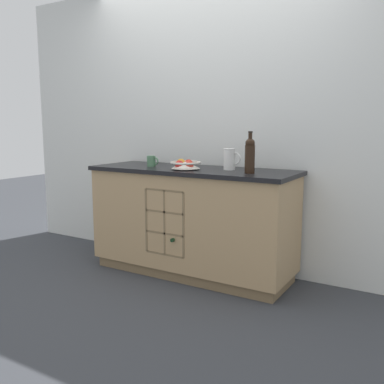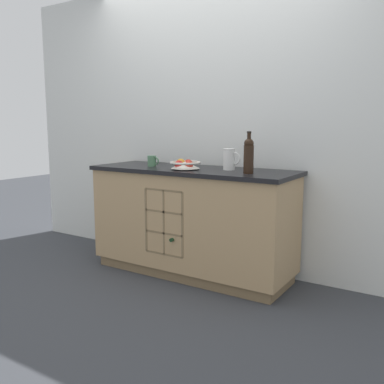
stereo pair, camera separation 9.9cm
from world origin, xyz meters
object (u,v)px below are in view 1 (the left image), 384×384
object	(u,v)px
fruit_bowl	(185,164)
ceramic_mug	(152,161)
white_pitcher	(230,159)
standing_wine_bottle	(250,155)

from	to	relation	value
fruit_bowl	ceramic_mug	world-z (taller)	ceramic_mug
white_pitcher	standing_wine_bottle	xyz separation A→B (m)	(0.23, -0.14, 0.05)
white_pitcher	ceramic_mug	world-z (taller)	white_pitcher
fruit_bowl	ceramic_mug	xyz separation A→B (m)	(-0.38, 0.06, 0.00)
fruit_bowl	ceramic_mug	size ratio (longest dim) A/B	2.24
fruit_bowl	white_pitcher	distance (m)	0.36
standing_wine_bottle	fruit_bowl	bearing A→B (deg)	-178.20
ceramic_mug	standing_wine_bottle	world-z (taller)	standing_wine_bottle
fruit_bowl	ceramic_mug	distance (m)	0.39
white_pitcher	ceramic_mug	bearing A→B (deg)	-171.94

